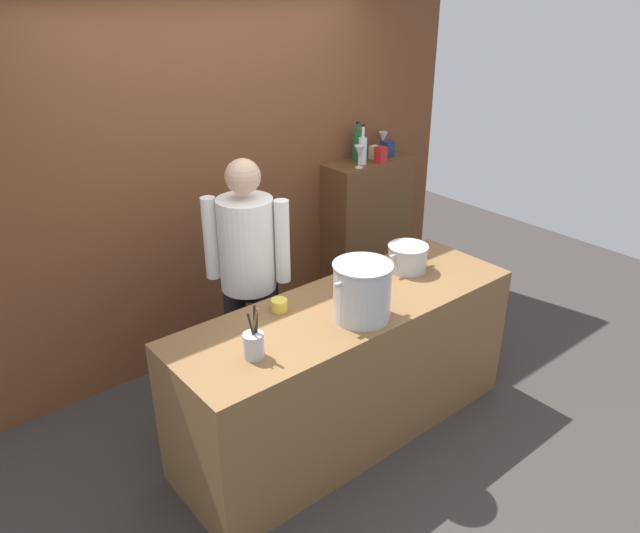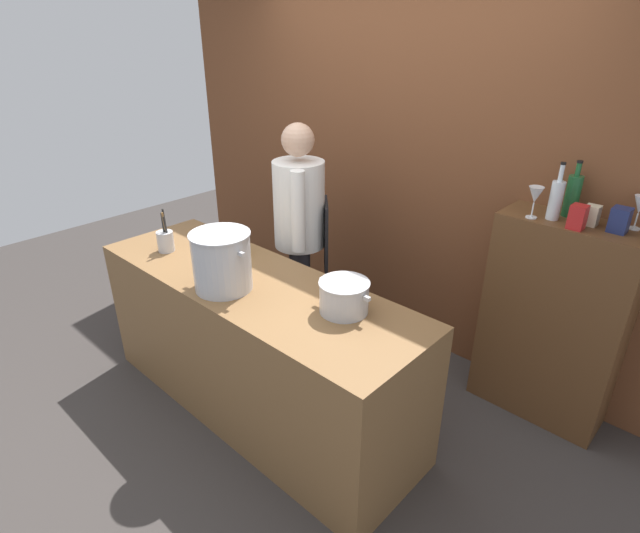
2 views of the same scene
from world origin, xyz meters
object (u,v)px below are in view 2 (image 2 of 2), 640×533
Objects in this scene: wine_bottle_clear at (556,199)px; wine_glass_tall at (535,196)px; chef at (300,228)px; stockpot_large at (222,261)px; wine_bottle_green at (573,195)px; stockpot_small at (344,297)px; spice_tin_cream at (592,215)px; butter_jar at (239,248)px; utensil_crock at (166,240)px; spice_tin_red at (578,217)px; spice_tin_navy at (620,220)px; wine_glass_short at (640,206)px.

wine_glass_tall is (-0.09, -0.06, 0.01)m from wine_bottle_clear.
chef reaches higher than wine_glass_tall.
wine_bottle_green reaches higher than stockpot_large.
stockpot_small is at bearing -166.33° from chef.
wine_bottle_green reaches higher than spice_tin_cream.
stockpot_large is at bearing -131.73° from wine_bottle_green.
wine_bottle_green is at bearing 34.29° from butter_jar.
utensil_crock is 2.27× the size of spice_tin_red.
utensil_crock is at bearing -149.67° from spice_tin_navy.
stockpot_small reaches higher than butter_jar.
wine_glass_short is at bearing 27.09° from spice_tin_cream.
spice_tin_navy reaches higher than spice_tin_cream.
spice_tin_cream is (0.18, 0.04, -0.06)m from wine_bottle_clear.
butter_jar is 1.92m from spice_tin_red.
chef reaches higher than butter_jar.
utensil_crock is at bearing -146.45° from wine_glass_tall.
utensil_crock is at bearing -146.46° from wine_bottle_clear.
spice_tin_navy is at bearing -116.83° from wine_glass_short.
chef is 5.79× the size of utensil_crock.
chef reaches higher than stockpot_small.
wine_bottle_clear is 1.76× the size of wine_glass_short.
wine_bottle_clear is 2.46× the size of spice_tin_red.
wine_bottle_green is at bearing -111.12° from chef.
spice_tin_red is at bearing -23.43° from wine_bottle_clear.
spice_tin_red is at bearing -150.21° from spice_tin_navy.
stockpot_small is at bearing -128.40° from wine_glass_short.
spice_tin_cream is 0.85× the size of spice_tin_red.
wine_bottle_green is 2.40× the size of spice_tin_navy.
butter_jar is at bearing -149.49° from spice_tin_cream.
spice_tin_red is (-0.04, -0.11, 0.01)m from spice_tin_cream.
utensil_crock is at bearing -171.17° from stockpot_small.
butter_jar is at bearing -151.55° from spice_tin_navy.
wine_glass_short is 0.49m from wine_glass_tall.
spice_tin_navy is 0.13m from spice_tin_cream.
spice_tin_red is at bearing -137.92° from wine_glass_short.
chef reaches higher than wine_bottle_clear.
wine_glass_short is 0.31m from spice_tin_red.
stockpot_large reaches higher than stockpot_small.
chef reaches higher than spice_tin_red.
spice_tin_navy is (1.83, 0.99, 0.39)m from butter_jar.
wine_glass_short is at bearing 20.95° from wine_bottle_clear.
spice_tin_red is at bearing -109.08° from spice_tin_cream.
stockpot_small is at bearing -116.23° from wine_glass_tall.
stockpot_small is (0.64, 0.26, -0.08)m from stockpot_large.
spice_tin_cream is at bearing 55.35° from stockpot_small.
utensil_crock is 1.65× the size of wine_glass_tall.
utensil_crock is 2.69× the size of spice_tin_cream.
wine_glass_short is at bearing -114.04° from chef.
stockpot_large is (0.21, -0.80, 0.10)m from chef.
utensil_crock is at bearing 175.29° from stockpot_large.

